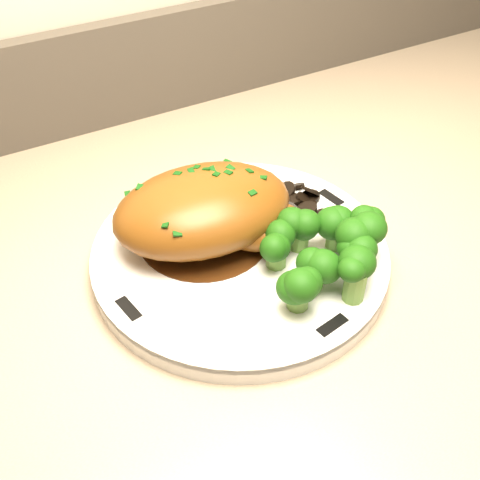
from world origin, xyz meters
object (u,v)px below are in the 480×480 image
counter (350,446)px  broccoli_florets (325,251)px  chicken_breast (210,211)px  plate (240,256)px

counter → broccoli_florets: bearing=-165.7°
counter → chicken_breast: (-0.18, 0.05, 0.47)m
counter → broccoli_florets: size_ratio=18.11×
chicken_breast → broccoli_florets: (0.06, -0.09, -0.01)m
chicken_breast → plate: bearing=-51.7°
counter → chicken_breast: size_ratio=11.60×
counter → broccoli_florets: counter is taller
plate → broccoli_florets: 0.08m
counter → plate: size_ratio=7.55×
chicken_breast → broccoli_florets: size_ratio=1.56×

